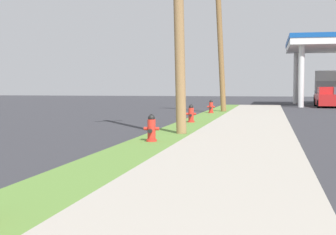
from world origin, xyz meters
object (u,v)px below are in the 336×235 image
Objects in this scene: fire_hydrant_second at (151,129)px; fire_hydrant_third at (191,114)px; fire_hydrant_fourth at (211,107)px; utility_pole_background at (220,39)px; truck_silver_on_apron at (325,88)px; car_red_by_near_pump at (329,98)px.

fire_hydrant_third is at bearing 90.66° from fire_hydrant_second.
fire_hydrant_fourth is 0.09× the size of utility_pole_background.
truck_silver_on_apron reaches higher than fire_hydrant_second.
fire_hydrant_fourth is at bearing -110.62° from truck_silver_on_apron.
fire_hydrant_third is 9.87m from utility_pole_background.
fire_hydrant_third and fire_hydrant_fourth have the same top height.
fire_hydrant_second is 37.91m from truck_silver_on_apron.
utility_pole_background is (0.26, 9.05, 3.94)m from fire_hydrant_third.
utility_pole_background is (0.30, 1.80, 3.94)m from fire_hydrant_fourth.
truck_silver_on_apron is (0.81, 10.40, 0.77)m from car_red_by_near_pump.
car_red_by_near_pump reaches higher than fire_hydrant_fourth.
truck_silver_on_apron is at bearing 74.18° from fire_hydrant_third.
fire_hydrant_fourth is at bearing 90.32° from fire_hydrant_third.
utility_pole_background is at bearing 89.37° from fire_hydrant_second.
utility_pole_background is 1.28× the size of truck_silver_on_apron.
car_red_by_near_pump is 10.46m from truck_silver_on_apron.
fire_hydrant_third is (-0.08, 7.20, 0.00)m from fire_hydrant_second.
utility_pole_background is 13.19m from car_red_by_near_pump.
utility_pole_background reaches higher than truck_silver_on_apron.
truck_silver_on_apron is at bearing 77.27° from fire_hydrant_second.
fire_hydrant_third is at bearing -105.82° from truck_silver_on_apron.
truck_silver_on_apron is at bearing 85.53° from car_red_by_near_pump.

